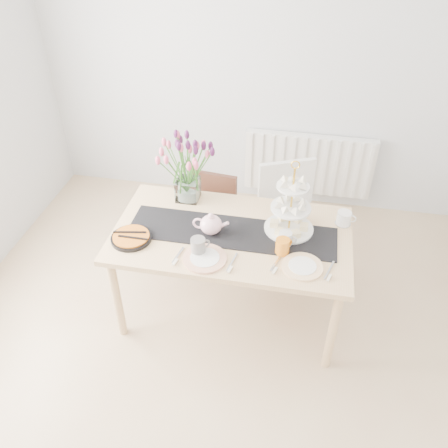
% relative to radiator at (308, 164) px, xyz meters
% --- Properties ---
extents(room_shell, '(4.50, 4.50, 4.50)m').
position_rel_radiator_xyz_m(room_shell, '(-0.50, -2.19, 0.85)').
color(room_shell, tan).
rests_on(room_shell, ground).
extents(radiator, '(1.20, 0.08, 0.60)m').
position_rel_radiator_xyz_m(radiator, '(0.00, 0.00, 0.00)').
color(radiator, white).
rests_on(radiator, room_shell).
extents(dining_table, '(1.60, 0.90, 0.75)m').
position_rel_radiator_xyz_m(dining_table, '(-0.47, -1.51, 0.22)').
color(dining_table, tan).
rests_on(dining_table, ground).
extents(chair_brown, '(0.44, 0.44, 0.76)m').
position_rel_radiator_xyz_m(chair_brown, '(-0.75, -0.91, -0.02)').
color(chair_brown, '#361A13').
rests_on(chair_brown, ground).
extents(chair_white, '(0.60, 0.60, 0.92)m').
position_rel_radiator_xyz_m(chair_white, '(-0.11, -0.89, 0.08)').
color(chair_white, white).
rests_on(chair_white, ground).
extents(table_runner, '(1.40, 0.35, 0.01)m').
position_rel_radiator_xyz_m(table_runner, '(-0.47, -1.51, 0.30)').
color(table_runner, black).
rests_on(table_runner, dining_table).
extents(tulip_vase, '(0.59, 0.59, 0.50)m').
position_rel_radiator_xyz_m(tulip_vase, '(-0.85, -1.18, 0.62)').
color(tulip_vase, silver).
rests_on(tulip_vase, dining_table).
extents(cake_stand, '(0.33, 0.33, 0.49)m').
position_rel_radiator_xyz_m(cake_stand, '(-0.09, -1.41, 0.44)').
color(cake_stand, gold).
rests_on(cake_stand, dining_table).
extents(teapot, '(0.24, 0.20, 0.15)m').
position_rel_radiator_xyz_m(teapot, '(-0.60, -1.55, 0.37)').
color(teapot, white).
rests_on(teapot, dining_table).
extents(cream_jug, '(0.10, 0.10, 0.10)m').
position_rel_radiator_xyz_m(cream_jug, '(0.27, -1.27, 0.35)').
color(cream_jug, white).
rests_on(cream_jug, dining_table).
extents(tart_tin, '(0.27, 0.27, 0.03)m').
position_rel_radiator_xyz_m(tart_tin, '(-1.11, -1.71, 0.32)').
color(tart_tin, black).
rests_on(tart_tin, dining_table).
extents(mug_grey, '(0.13, 0.13, 0.11)m').
position_rel_radiator_xyz_m(mug_grey, '(-0.64, -1.75, 0.36)').
color(mug_grey, slate).
rests_on(mug_grey, dining_table).
extents(mug_white, '(0.09, 0.09, 0.10)m').
position_rel_radiator_xyz_m(mug_white, '(-0.10, -1.57, 0.35)').
color(mug_white, silver).
rests_on(mug_white, dining_table).
extents(mug_orange, '(0.13, 0.13, 0.11)m').
position_rel_radiator_xyz_m(mug_orange, '(-0.11, -1.65, 0.35)').
color(mug_orange, orange).
rests_on(mug_orange, dining_table).
extents(plate_left, '(0.33, 0.33, 0.01)m').
position_rel_radiator_xyz_m(plate_left, '(-0.59, -1.81, 0.31)').
color(plate_left, silver).
rests_on(plate_left, dining_table).
extents(plate_right, '(0.32, 0.32, 0.01)m').
position_rel_radiator_xyz_m(plate_right, '(0.02, -1.76, 0.31)').
color(plate_right, white).
rests_on(plate_right, dining_table).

